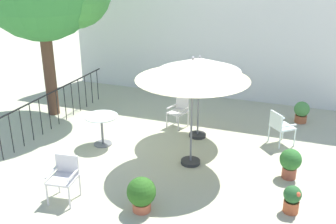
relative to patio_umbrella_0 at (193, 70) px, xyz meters
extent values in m
plane|color=#B9B695|center=(-0.82, 0.33, -2.20)|extent=(60.00, 60.00, 0.00)
cube|color=white|center=(-0.82, 4.84, 0.50)|extent=(9.83, 0.30, 5.39)
cube|color=black|center=(-4.15, 0.33, -1.20)|extent=(0.03, 5.91, 0.03)
cylinder|color=black|center=(-4.15, -1.33, -1.70)|extent=(0.02, 0.02, 1.00)
cylinder|color=black|center=(-4.15, -0.96, -1.70)|extent=(0.02, 0.02, 1.00)
cylinder|color=black|center=(-4.15, -0.59, -1.70)|extent=(0.02, 0.02, 1.00)
cylinder|color=black|center=(-4.15, -0.22, -1.70)|extent=(0.02, 0.02, 1.00)
cylinder|color=black|center=(-4.15, 0.15, -1.70)|extent=(0.02, 0.02, 1.00)
cylinder|color=black|center=(-4.15, 0.52, -1.70)|extent=(0.02, 0.02, 1.00)
cylinder|color=black|center=(-4.15, 0.89, -1.70)|extent=(0.02, 0.02, 1.00)
cylinder|color=black|center=(-4.15, 1.26, -1.70)|extent=(0.02, 0.02, 1.00)
cylinder|color=black|center=(-4.15, 1.62, -1.70)|extent=(0.02, 0.02, 1.00)
cylinder|color=black|center=(-4.15, 1.99, -1.70)|extent=(0.02, 0.02, 1.00)
cylinder|color=black|center=(-4.15, 2.36, -1.70)|extent=(0.02, 0.02, 1.00)
cylinder|color=black|center=(-4.15, 2.73, -1.70)|extent=(0.02, 0.02, 1.00)
cylinder|color=black|center=(-4.15, 3.10, -1.70)|extent=(0.02, 0.02, 1.00)
cylinder|color=brown|center=(-4.77, 1.53, -0.85)|extent=(0.34, 0.34, 2.70)
cylinder|color=#2D2D2D|center=(0.00, 0.00, -2.16)|extent=(0.44, 0.44, 0.08)
cylinder|color=slate|center=(0.00, 0.00, -0.99)|extent=(0.04, 0.04, 2.43)
cone|color=beige|center=(0.00, 0.00, 0.02)|extent=(2.43, 2.43, 0.42)
sphere|color=slate|center=(0.00, 0.00, 0.26)|extent=(0.06, 0.06, 0.06)
cylinder|color=#2D2D2D|center=(-0.26, 1.45, -2.16)|extent=(0.44, 0.44, 0.08)
cylinder|color=slate|center=(-0.26, 1.45, -1.15)|extent=(0.04, 0.04, 2.11)
cone|color=beige|center=(-0.26, 1.45, -0.25)|extent=(2.05, 2.05, 0.31)
sphere|color=slate|center=(-0.26, 1.45, -0.06)|extent=(0.06, 0.06, 0.06)
cylinder|color=white|center=(-2.36, 0.18, -1.44)|extent=(0.82, 0.82, 0.02)
cylinder|color=slate|center=(-2.36, 0.18, -1.82)|extent=(0.06, 0.06, 0.75)
cylinder|color=slate|center=(-2.36, 0.18, -2.18)|extent=(0.45, 0.45, 0.03)
cube|color=silver|center=(-1.85, -2.24, -1.73)|extent=(0.55, 0.56, 0.04)
cube|color=silver|center=(-1.88, -2.01, -1.52)|extent=(0.46, 0.10, 0.38)
cube|color=silver|center=(-2.07, -2.27, -1.61)|extent=(0.10, 0.45, 0.03)
cube|color=silver|center=(-1.63, -2.21, -1.61)|extent=(0.10, 0.45, 0.03)
cylinder|color=silver|center=(-2.04, -2.50, -1.97)|extent=(0.04, 0.04, 0.45)
cylinder|color=silver|center=(-1.59, -2.44, -1.97)|extent=(0.04, 0.04, 0.45)
cylinder|color=silver|center=(-2.10, -2.04, -1.97)|extent=(0.04, 0.04, 0.45)
cylinder|color=silver|center=(-1.66, -1.98, -1.97)|extent=(0.04, 0.04, 0.45)
cube|color=white|center=(1.83, 1.76, -1.73)|extent=(0.68, 0.68, 0.04)
cube|color=white|center=(1.67, 1.62, -1.52)|extent=(0.34, 0.38, 0.38)
cube|color=white|center=(1.99, 1.59, -1.61)|extent=(0.34, 0.31, 0.03)
cube|color=white|center=(1.68, 1.93, -1.61)|extent=(0.34, 0.31, 0.03)
cylinder|color=white|center=(2.15, 1.73, -1.98)|extent=(0.04, 0.04, 0.45)
cylinder|color=white|center=(1.85, 2.08, -1.98)|extent=(0.04, 0.04, 0.45)
cylinder|color=white|center=(1.82, 1.44, -1.98)|extent=(0.04, 0.04, 0.45)
cylinder|color=white|center=(1.52, 1.79, -1.98)|extent=(0.04, 0.04, 0.45)
cube|color=white|center=(-0.96, 1.87, -1.76)|extent=(0.56, 0.60, 0.04)
cube|color=white|center=(-0.89, 2.08, -1.50)|extent=(0.40, 0.16, 0.48)
cube|color=white|center=(-1.14, 1.93, -1.64)|extent=(0.17, 0.43, 0.03)
cube|color=white|center=(-0.77, 1.80, -1.64)|extent=(0.17, 0.43, 0.03)
cylinder|color=white|center=(-1.21, 1.71, -1.99)|extent=(0.04, 0.04, 0.42)
cylinder|color=white|center=(-0.84, 1.59, -1.99)|extent=(0.04, 0.04, 0.42)
cylinder|color=white|center=(-1.07, 2.14, -1.99)|extent=(0.04, 0.04, 0.42)
cylinder|color=white|center=(-0.70, 2.02, -1.99)|extent=(0.04, 0.04, 0.42)
cylinder|color=#CF6543|center=(-0.32, -2.02, -2.11)|extent=(0.34, 0.34, 0.17)
cylinder|color=#382819|center=(-0.32, -2.02, -2.04)|extent=(0.30, 0.30, 0.02)
sphere|color=#2B601D|center=(-0.32, -2.02, -1.80)|extent=(0.54, 0.54, 0.54)
cylinder|color=#9E4E38|center=(2.15, 0.13, -2.08)|extent=(0.30, 0.30, 0.24)
cylinder|color=#382819|center=(2.15, 0.13, -1.97)|extent=(0.26, 0.26, 0.02)
sphere|color=#306E2B|center=(2.15, 0.13, -1.76)|extent=(0.46, 0.46, 0.46)
cylinder|color=#AC5B38|center=(2.22, 3.40, -2.09)|extent=(0.33, 0.33, 0.22)
cylinder|color=#382819|center=(2.22, 3.40, -1.99)|extent=(0.29, 0.29, 0.02)
sphere|color=#4F9345|center=(2.22, 3.40, -1.80)|extent=(0.43, 0.43, 0.43)
cylinder|color=#BC5933|center=(2.27, -1.11, -2.08)|extent=(0.28, 0.28, 0.24)
cylinder|color=#382819|center=(2.27, -1.11, -1.97)|extent=(0.25, 0.25, 0.02)
sphere|color=#2A5F2D|center=(2.27, -1.11, -1.82)|extent=(0.33, 0.33, 0.33)
sphere|color=#E95530|center=(2.40, -1.10, -1.82)|extent=(0.07, 0.07, 0.07)
sphere|color=#E95530|center=(2.37, -1.20, -1.75)|extent=(0.09, 0.09, 0.09)
sphere|color=#E95530|center=(2.24, -1.22, -1.83)|extent=(0.06, 0.06, 0.06)
camera|label=1|loc=(2.26, -7.61, 2.18)|focal=42.07mm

